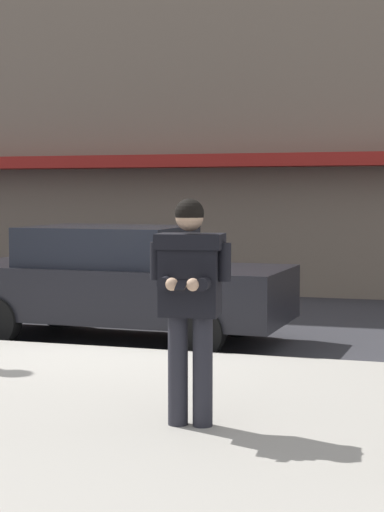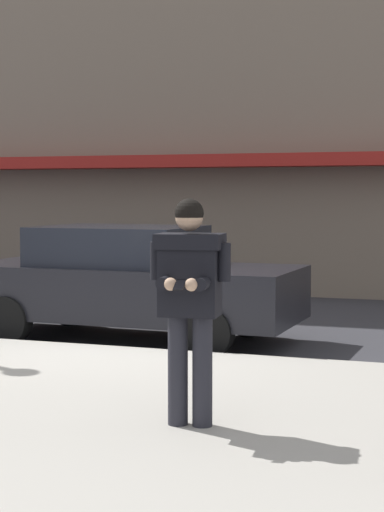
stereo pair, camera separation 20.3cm
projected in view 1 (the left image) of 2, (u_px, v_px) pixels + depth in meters
name	position (u px, v px, depth m)	size (l,w,h in m)	color
ground_plane	(114.00, 355.00, 10.51)	(80.00, 80.00, 0.00)	#333338
sidewalk	(95.00, 412.00, 7.49)	(32.00, 5.30, 0.14)	#A8A399
curb_paint_line	(193.00, 358.00, 10.26)	(28.00, 0.12, 0.01)	silver
parked_sedan_mid	(118.00, 282.00, 11.49)	(4.56, 2.04, 1.54)	black
man_texting_on_phone	(190.00, 287.00, 6.72)	(0.65, 0.61, 1.81)	#23232B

